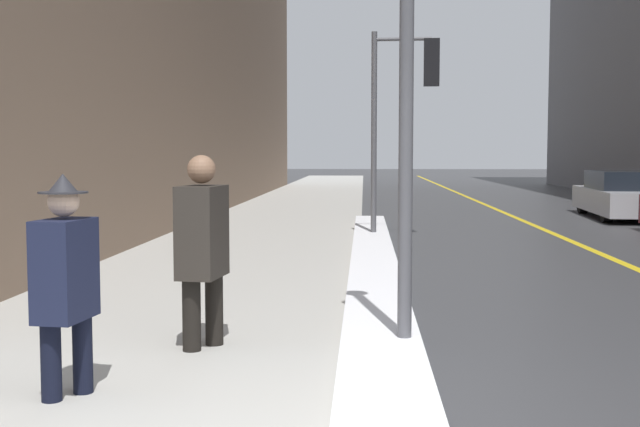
# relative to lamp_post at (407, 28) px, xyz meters

# --- Properties ---
(sidewalk_slab) EXTENTS (4.00, 80.00, 0.01)m
(sidewalk_slab) POSITION_rel_lamp_post_xyz_m (-2.40, 12.57, -2.69)
(sidewalk_slab) COLOR #B2AFA8
(sidewalk_slab) RESTS_ON ground
(road_centre_stripe) EXTENTS (0.16, 80.00, 0.00)m
(road_centre_stripe) POSITION_rel_lamp_post_xyz_m (3.60, 12.57, -2.69)
(road_centre_stripe) COLOR gold
(road_centre_stripe) RESTS_ON ground
(snow_bank_curb) EXTENTS (0.68, 17.07, 0.13)m
(snow_bank_curb) POSITION_rel_lamp_post_xyz_m (-0.20, 4.55, -2.63)
(snow_bank_curb) COLOR white
(snow_bank_curb) RESTS_ON ground
(lamp_post) EXTENTS (0.28, 0.28, 4.45)m
(lamp_post) POSITION_rel_lamp_post_xyz_m (0.00, 0.00, 0.00)
(lamp_post) COLOR #515156
(lamp_post) RESTS_ON ground
(traffic_light_near) EXTENTS (1.31, 0.32, 4.01)m
(traffic_light_near) POSITION_rel_lamp_post_xyz_m (0.51, 8.98, 0.21)
(traffic_light_near) COLOR #515156
(traffic_light_near) RESTS_ON ground
(pedestrian_in_fedora) EXTENTS (0.33, 0.50, 1.54)m
(pedestrian_in_fedora) POSITION_rel_lamp_post_xyz_m (-2.36, -1.43, -1.85)
(pedestrian_in_fedora) COLOR black
(pedestrian_in_fedora) RESTS_ON ground
(pedestrian_trailing) EXTENTS (0.38, 0.57, 1.66)m
(pedestrian_trailing) POSITION_rel_lamp_post_xyz_m (-1.71, 0.00, -1.77)
(pedestrian_trailing) COLOR black
(pedestrian_trailing) RESTS_ON ground
(parked_car_silver) EXTENTS (2.24, 4.91, 1.22)m
(parked_car_silver) POSITION_rel_lamp_post_xyz_m (6.44, 14.33, -2.11)
(parked_car_silver) COLOR #B2B2B7
(parked_car_silver) RESTS_ON ground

